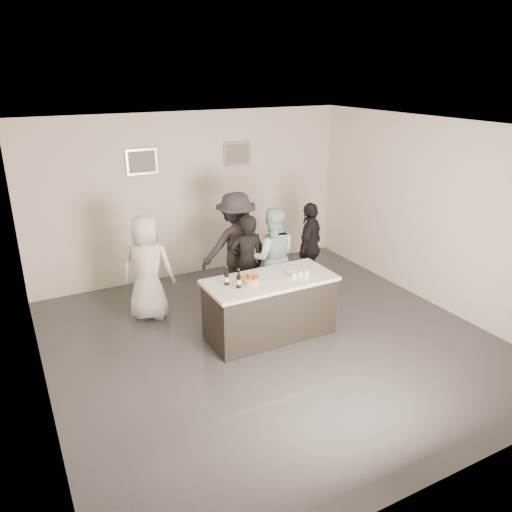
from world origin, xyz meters
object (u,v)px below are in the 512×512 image
person_main_blue (272,257)px  person_guest_left (147,267)px  beer_bottle_a (227,276)px  person_guest_right (310,247)px  bar_counter (270,307)px  cake (252,280)px  person_guest_back (236,247)px  person_main_black (246,263)px  beer_bottle_b (239,279)px

person_main_blue → person_guest_left: (-1.91, 0.50, 0.00)m
person_main_blue → beer_bottle_a: bearing=57.7°
person_guest_left → person_guest_right: (2.79, -0.26, -0.04)m
bar_counter → person_main_blue: person_main_blue is taller
person_guest_left → cake: bearing=160.2°
bar_counter → person_guest_right: size_ratio=1.18×
bar_counter → person_guest_back: (0.14, 1.39, 0.47)m
person_guest_right → person_guest_left: bearing=-43.5°
person_main_black → person_guest_back: size_ratio=0.87×
cake → beer_bottle_b: beer_bottle_b is taller
person_main_black → person_guest_left: size_ratio=0.96×
cake → person_main_blue: bearing=47.0°
cake → person_main_black: (0.40, 0.95, -0.14)m
person_guest_back → person_main_black: bearing=88.9°
bar_counter → beer_bottle_b: (-0.53, -0.07, 0.58)m
person_main_blue → person_guest_right: person_main_blue is taller
cake → person_main_blue: 1.24m
person_main_blue → bar_counter: bearing=82.1°
person_main_blue → person_guest_back: size_ratio=0.90×
person_main_black → person_guest_back: bearing=-85.5°
person_main_black → cake: bearing=77.3°
beer_bottle_b → person_guest_back: bearing=65.6°
person_guest_left → person_main_blue: bearing=-162.0°
beer_bottle_a → beer_bottle_b: (0.11, -0.16, 0.00)m
beer_bottle_a → person_main_black: person_main_black is taller
cake → person_guest_back: (0.44, 1.41, -0.02)m
bar_counter → person_guest_left: person_guest_left is taller
cake → person_guest_left: bearing=127.4°
bar_counter → person_main_blue: (0.54, 0.89, 0.38)m
person_guest_left → beer_bottle_a: bearing=152.5°
person_guest_left → person_guest_right: person_guest_left is taller
bar_counter → person_guest_left: bearing=134.7°
beer_bottle_a → person_guest_left: bearing=119.7°
bar_counter → person_main_black: (0.09, 0.93, 0.35)m
person_guest_left → person_guest_back: 1.51m
beer_bottle_b → person_main_blue: size_ratio=0.16×
cake → person_main_blue: size_ratio=0.14×
cake → person_main_black: size_ratio=0.15×
person_main_blue → person_guest_back: person_guest_back is taller
person_guest_right → person_guest_back: 1.32m
person_guest_right → person_guest_back: person_guest_back is taller
person_guest_back → person_guest_left: bearing=4.5°
person_main_black → beer_bottle_b: bearing=68.2°
bar_counter → person_guest_back: size_ratio=1.01×
person_guest_left → bar_counter: bearing=167.5°
bar_counter → cake: size_ratio=7.75×
beer_bottle_b → person_guest_right: (1.95, 1.19, -0.24)m
person_guest_right → person_main_black: bearing=-29.9°
cake → beer_bottle_b: size_ratio=0.92×
person_guest_left → person_guest_back: person_guest_back is taller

